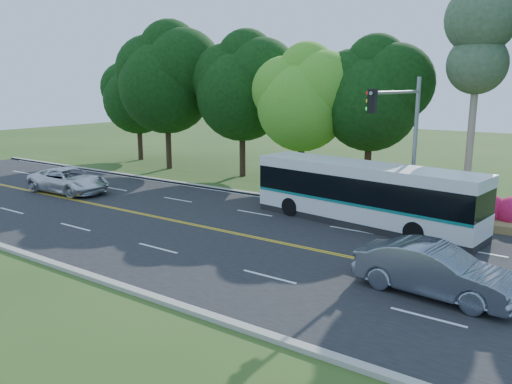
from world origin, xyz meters
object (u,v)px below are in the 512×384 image
Objects in this scene: sedan at (434,270)px; suv at (69,180)px; transit_bus at (363,195)px; traffic_signal at (403,128)px.

sedan reaches higher than suv.
transit_bus reaches higher than sedan.
transit_bus is at bearing 43.18° from sedan.
sedan is at bearing -43.73° from transit_bus.
sedan is (5.18, -6.53, -0.63)m from transit_bus.
traffic_signal reaches higher than suv.
traffic_signal is 3.60m from transit_bus.
traffic_signal is at bearing 30.73° from transit_bus.
suv is (-19.51, -4.27, -3.89)m from traffic_signal.
transit_bus reaches higher than suv.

